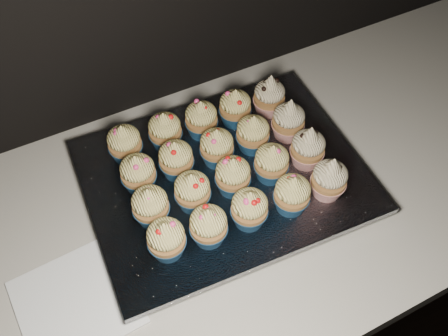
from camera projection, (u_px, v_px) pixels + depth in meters
name	position (u px, v px, depth m)	size (l,w,h in m)	color
cabinet	(269.00, 280.00, 1.33)	(2.40, 0.60, 0.86)	black
worktop	(285.00, 180.00, 0.97)	(2.44, 0.64, 0.04)	silver
napkin	(76.00, 302.00, 0.80)	(0.18, 0.18, 0.00)	white
baking_tray	(224.00, 181.00, 0.93)	(0.46, 0.35, 0.02)	black
foil_lining	(224.00, 175.00, 0.92)	(0.50, 0.39, 0.01)	silver
cupcake_0	(166.00, 239.00, 0.79)	(0.06, 0.06, 0.08)	navy
cupcake_1	(209.00, 226.00, 0.80)	(0.06, 0.06, 0.08)	navy
cupcake_2	(249.00, 208.00, 0.82)	(0.06, 0.06, 0.08)	navy
cupcake_3	(292.00, 194.00, 0.84)	(0.06, 0.06, 0.08)	navy
cupcake_4	(329.00, 179.00, 0.86)	(0.06, 0.06, 0.10)	#A21B16
cupcake_5	(150.00, 206.00, 0.82)	(0.06, 0.06, 0.08)	navy
cupcake_6	(192.00, 191.00, 0.84)	(0.06, 0.06, 0.08)	navy
cupcake_7	(233.00, 176.00, 0.86)	(0.06, 0.06, 0.08)	navy
cupcake_8	(272.00, 163.00, 0.88)	(0.06, 0.06, 0.08)	navy
cupcake_9	(308.00, 148.00, 0.90)	(0.06, 0.06, 0.10)	#A21B16
cupcake_10	(138.00, 173.00, 0.87)	(0.06, 0.06, 0.08)	navy
cupcake_11	(176.00, 159.00, 0.89)	(0.06, 0.06, 0.08)	navy
cupcake_12	(217.00, 147.00, 0.90)	(0.06, 0.06, 0.08)	navy
cupcake_13	(253.00, 134.00, 0.92)	(0.06, 0.06, 0.08)	navy
cupcake_14	(288.00, 120.00, 0.94)	(0.06, 0.06, 0.10)	#A21B16
cupcake_15	(125.00, 143.00, 0.91)	(0.06, 0.06, 0.08)	navy
cupcake_16	(165.00, 131.00, 0.93)	(0.06, 0.06, 0.08)	navy
cupcake_17	(201.00, 119.00, 0.95)	(0.06, 0.06, 0.08)	navy
cupcake_18	(235.00, 107.00, 0.96)	(0.06, 0.06, 0.08)	navy
cupcake_19	(269.00, 96.00, 0.98)	(0.06, 0.06, 0.10)	#A21B16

